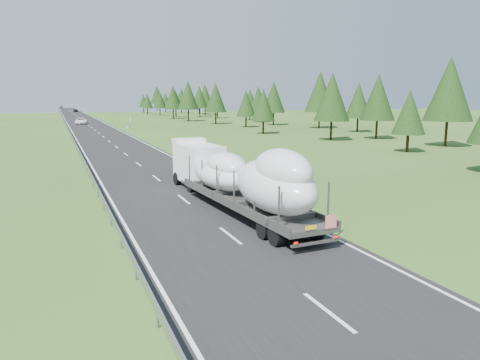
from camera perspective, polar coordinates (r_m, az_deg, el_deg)
name	(u,v)px	position (r m, az deg, el deg)	size (l,w,h in m)	color
ground	(230,236)	(23.41, -1.19, -6.84)	(400.00, 400.00, 0.00)	#30511B
road_surface	(88,125)	(121.44, -18.00, 6.38)	(10.00, 400.00, 0.02)	black
guardrail	(65,123)	(121.12, -20.53, 6.51)	(0.10, 400.00, 0.76)	slate
marker_posts	(96,115)	(176.68, -17.10, 7.61)	(0.13, 350.08, 1.00)	silver
highway_sign	(130,121)	(102.22, -13.24, 7.01)	(0.08, 0.90, 2.60)	slate
tree_line_right	(265,97)	(112.99, 3.02, 10.13)	(26.93, 246.17, 12.57)	black
boat_truck	(237,175)	(27.91, -0.37, 0.61)	(3.62, 19.44, 4.36)	white
distant_van	(81,121)	(125.24, -18.79, 6.81)	(2.70, 5.86, 1.63)	white
distant_car_dark	(75,110)	(230.75, -19.42, 8.02)	(1.86, 4.63, 1.58)	black
distant_car_blue	(61,107)	(316.45, -20.98, 8.33)	(1.58, 4.53, 1.49)	navy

